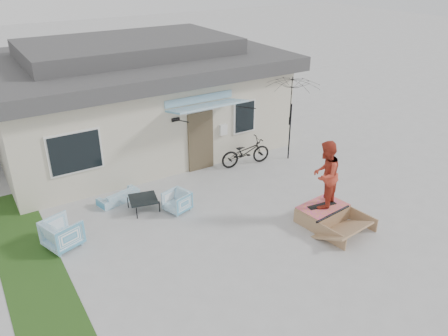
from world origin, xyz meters
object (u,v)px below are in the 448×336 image
coffee_table (144,204)px  bicycle (246,149)px  loveseat (118,194)px  skate_ramp (322,213)px  armchair_left (62,232)px  armchair_right (177,200)px  skater (325,173)px  skateboard (322,205)px  patio_umbrella (291,113)px

coffee_table → bicycle: bearing=13.1°
loveseat → skate_ramp: size_ratio=0.72×
loveseat → armchair_left: armchair_left is taller
armchair_right → skater: skater is taller
loveseat → skateboard: size_ratio=1.49×
skateboard → coffee_table: bearing=150.1°
armchair_right → skate_ramp: armchair_right is taller
armchair_right → bicycle: size_ratio=0.36×
armchair_left → skateboard: bearing=-130.3°
coffee_table → skate_ramp: bearing=-37.9°
coffee_table → skateboard: 5.18m
patio_umbrella → skateboard: (-1.88, -3.78, -1.27)m
armchair_right → bicycle: bicycle is taller
armchair_left → skater: (6.58, -2.55, 1.04)m
skateboard → armchair_right: bearing=149.3°
patio_umbrella → skate_ramp: 4.52m
coffee_table → skater: bearing=-37.5°
armchair_left → skate_ramp: bearing=-130.6°
bicycle → patio_umbrella: (1.66, -0.37, 1.15)m
skate_ramp → skateboard: skateboard is taller
bicycle → skater: (-0.22, -4.16, 0.87)m
loveseat → armchair_right: size_ratio=1.90×
bicycle → skater: bearing=-176.1°
patio_umbrella → skater: bearing=-116.4°
skater → bicycle: bearing=-122.2°
coffee_table → patio_umbrella: size_ratio=0.36×
bicycle → coffee_table: bearing=109.9°
armchair_left → bicycle: bicycle is taller
skateboard → skater: (0.00, -0.00, 0.99)m
skate_ramp → coffee_table: bearing=135.2°
loveseat → armchair_right: 1.94m
coffee_table → patio_umbrella: patio_umbrella is taller
skate_ramp → skater: 1.25m
coffee_table → skate_ramp: skate_ramp is taller
armchair_right → skate_ramp: (3.28, -2.64, -0.11)m
loveseat → skate_ramp: (4.57, -4.08, -0.03)m
loveseat → skateboard: same height
skate_ramp → armchair_left: bearing=151.6°
skateboard → skater: 0.99m
patio_umbrella → coffee_table: bearing=-174.0°
coffee_table → armchair_left: bearing=-166.4°
bicycle → loveseat: bearing=98.3°
skate_ramp → skateboard: 0.26m
bicycle → armchair_left: bearing=110.1°
coffee_table → bicycle: size_ratio=0.42×
armchair_left → armchair_right: 3.30m
bicycle → skate_ramp: bearing=-176.0°
loveseat → bicycle: size_ratio=0.69×
patio_umbrella → skateboard: size_ratio=2.55×
skateboard → skater: size_ratio=0.45×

